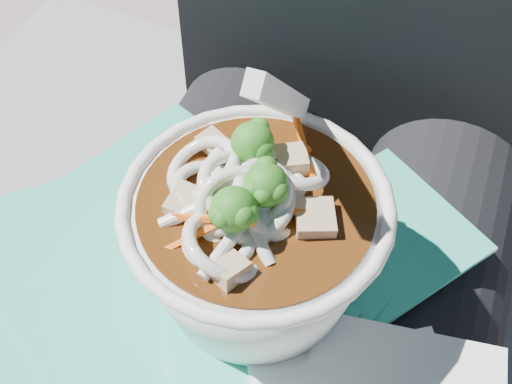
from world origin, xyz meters
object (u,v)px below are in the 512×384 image
(stone_ledge, at_px, (305,364))
(udon_bowl, at_px, (255,235))
(person_body, at_px, (305,248))
(lap, at_px, (268,353))
(plastic_bag, at_px, (189,300))

(stone_ledge, xyz_separation_m, udon_bowl, (-0.01, -0.15, 0.46))
(person_body, bearing_deg, stone_ledge, 90.00)
(lap, relative_size, plastic_bag, 1.21)
(person_body, xyz_separation_m, plastic_bag, (-0.05, -0.11, 0.06))
(stone_ledge, distance_m, person_body, 0.34)
(plastic_bag, bearing_deg, person_body, 65.00)
(stone_ledge, relative_size, person_body, 0.98)
(lap, distance_m, udon_bowl, 0.15)
(person_body, height_order, plastic_bag, person_body)
(lap, xyz_separation_m, udon_bowl, (-0.01, 0.00, 0.15))
(lap, bearing_deg, udon_bowl, 168.36)
(stone_ledge, relative_size, lap, 2.08)
(lap, distance_m, plastic_bag, 0.10)
(person_body, xyz_separation_m, udon_bowl, (-0.01, -0.09, 0.13))
(stone_ledge, bearing_deg, udon_bowl, -94.74)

